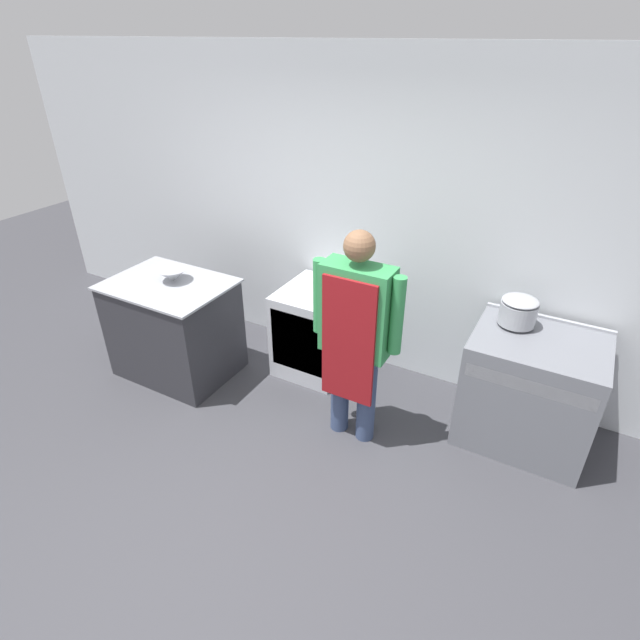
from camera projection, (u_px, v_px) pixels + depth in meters
ground_plane at (226, 522)px, 3.22m from camera, size 14.00×14.00×0.00m
wall_back at (374, 222)px, 4.19m from camera, size 8.00×0.05×2.70m
prep_counter at (175, 328)px, 4.46m from camera, size 1.04×0.77×0.89m
stove at (529, 390)px, 3.69m from camera, size 0.91×0.72×0.90m
fridge_unit at (316, 330)px, 4.52m from camera, size 0.60×0.68×0.79m
person_cook at (355, 329)px, 3.47m from camera, size 0.67×0.24×1.67m
mixing_bowl at (172, 275)px, 4.25m from camera, size 0.26×0.26×0.11m
stock_pot at (518, 311)px, 3.59m from camera, size 0.26×0.26×0.21m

